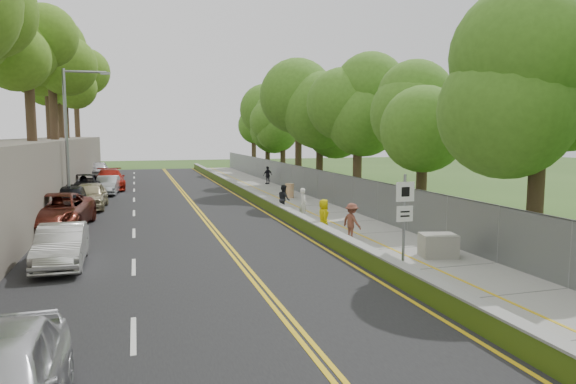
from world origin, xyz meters
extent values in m
plane|color=#33511E|center=(0.00, 0.00, 0.00)|extent=(140.00, 140.00, 0.00)
cube|color=black|center=(-5.40, 15.00, 0.02)|extent=(11.20, 66.00, 0.04)
cube|color=gray|center=(2.55, 15.00, 0.03)|extent=(4.20, 66.00, 0.05)
cube|color=#9BE919|center=(0.25, 15.00, 0.30)|extent=(0.42, 66.00, 0.60)
cube|color=#595147|center=(-13.50, 15.00, 2.00)|extent=(5.00, 66.00, 4.00)
cube|color=slate|center=(4.65, 15.00, 1.00)|extent=(0.04, 66.00, 2.00)
cylinder|color=gray|center=(-10.70, 14.00, 4.00)|extent=(0.18, 0.18, 8.00)
cylinder|color=gray|center=(-9.60, 14.00, 7.85)|extent=(2.30, 0.13, 0.13)
cube|color=gray|center=(-8.52, 14.00, 7.80)|extent=(0.50, 0.22, 0.14)
cylinder|color=gray|center=(1.05, -3.00, 1.60)|extent=(0.09, 0.09, 3.10)
cube|color=white|center=(1.05, -3.03, 2.60)|extent=(0.62, 0.04, 0.62)
cube|color=white|center=(1.05, -3.03, 1.90)|extent=(0.56, 0.04, 0.50)
cylinder|color=#CC6208|center=(3.00, 16.01, 0.53)|extent=(0.59, 0.59, 0.97)
cube|color=gray|center=(3.20, -1.66, 0.46)|extent=(1.41, 1.18, 0.82)
imported|color=beige|center=(-9.48, 0.84, 0.72)|extent=(1.50, 4.15, 1.36)
imported|color=maroon|center=(-10.60, 7.83, 0.86)|extent=(3.27, 6.13, 1.64)
imported|color=black|center=(-10.60, 12.92, 0.75)|extent=(2.34, 5.05, 1.43)
imported|color=tan|center=(-9.66, 14.41, 0.82)|extent=(1.95, 4.61, 1.56)
imported|color=#B9BDC2|center=(-9.00, 21.66, 0.70)|extent=(1.73, 4.13, 1.33)
imported|color=black|center=(-10.60, 20.84, 0.81)|extent=(2.71, 5.62, 1.54)
imported|color=maroon|center=(-9.00, 25.12, 0.83)|extent=(2.53, 5.59, 1.59)
imported|color=silver|center=(-10.60, 36.65, 0.85)|extent=(1.97, 4.79, 1.63)
imported|color=#CDB806|center=(0.75, 3.41, 0.81)|extent=(0.67, 0.85, 1.53)
imported|color=silver|center=(1.11, 7.31, 0.85)|extent=(0.46, 0.63, 1.60)
imported|color=black|center=(0.75, 9.63, 0.83)|extent=(0.66, 0.81, 1.57)
imported|color=brown|center=(1.45, 1.97, 0.81)|extent=(0.84, 1.11, 1.52)
imported|color=black|center=(3.92, 25.60, 0.82)|extent=(0.98, 0.67, 1.54)
camera|label=1|loc=(-7.04, -17.28, 4.42)|focal=32.00mm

